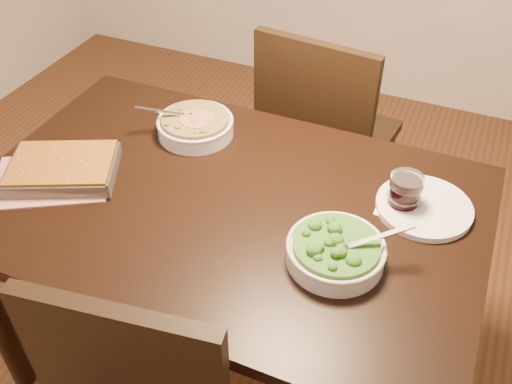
{
  "coord_description": "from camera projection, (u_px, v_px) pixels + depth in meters",
  "views": [
    {
      "loc": [
        0.54,
        -1.04,
        1.79
      ],
      "look_at": [
        0.09,
        0.01,
        0.8
      ],
      "focal_mm": 40.0,
      "sensor_mm": 36.0,
      "label": 1
    }
  ],
  "objects": [
    {
      "name": "dinner_plate",
      "position": [
        424.0,
        207.0,
        1.53
      ],
      "size": [
        0.26,
        0.26,
        0.02
      ],
      "primitive_type": "cylinder",
      "color": "white",
      "rests_on": "table"
    },
    {
      "name": "broccoli_bowl",
      "position": [
        336.0,
        251.0,
        1.37
      ],
      "size": [
        0.26,
        0.24,
        0.09
      ],
      "color": "silver",
      "rests_on": "table"
    },
    {
      "name": "table",
      "position": [
        226.0,
        224.0,
        1.63
      ],
      "size": [
        1.4,
        0.9,
        0.75
      ],
      "color": "black",
      "rests_on": "ground"
    },
    {
      "name": "ground",
      "position": [
        232.0,
        355.0,
        2.06
      ],
      "size": [
        4.0,
        4.0,
        0.0
      ],
      "primitive_type": "plane",
      "color": "#4A2815",
      "rests_on": "ground"
    },
    {
      "name": "wine_tumbler",
      "position": [
        405.0,
        191.0,
        1.51
      ],
      "size": [
        0.09,
        0.09,
        0.1
      ],
      "color": "black",
      "rests_on": "coaster"
    },
    {
      "name": "coaster",
      "position": [
        402.0,
        206.0,
        1.54
      ],
      "size": [
        0.13,
        0.13,
        0.0
      ],
      "primitive_type": "cube",
      "color": "white",
      "rests_on": "table"
    },
    {
      "name": "stew_bowl",
      "position": [
        195.0,
        125.0,
        1.78
      ],
      "size": [
        0.25,
        0.24,
        0.09
      ],
      "color": "silver",
      "rests_on": "table"
    },
    {
      "name": "baking_dish",
      "position": [
        63.0,
        169.0,
        1.63
      ],
      "size": [
        0.36,
        0.32,
        0.05
      ],
      "rotation": [
        0.0,
        0.0,
        0.43
      ],
      "color": "silver",
      "rests_on": "table"
    },
    {
      "name": "chair_far",
      "position": [
        323.0,
        132.0,
        2.19
      ],
      "size": [
        0.5,
        0.5,
        0.96
      ],
      "rotation": [
        0.0,
        0.0,
        3.03
      ],
      "color": "black",
      "rests_on": "ground"
    },
    {
      "name": "magazine_a",
      "position": [
        52.0,
        179.0,
        1.63
      ],
      "size": [
        0.4,
        0.37,
        0.01
      ],
      "primitive_type": "cube",
      "rotation": [
        0.0,
        0.0,
        0.52
      ],
      "color": "#C03937",
      "rests_on": "table"
    }
  ]
}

